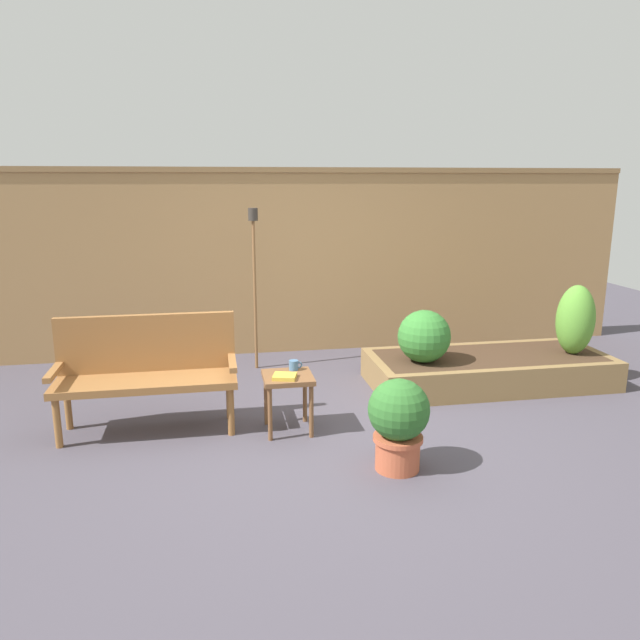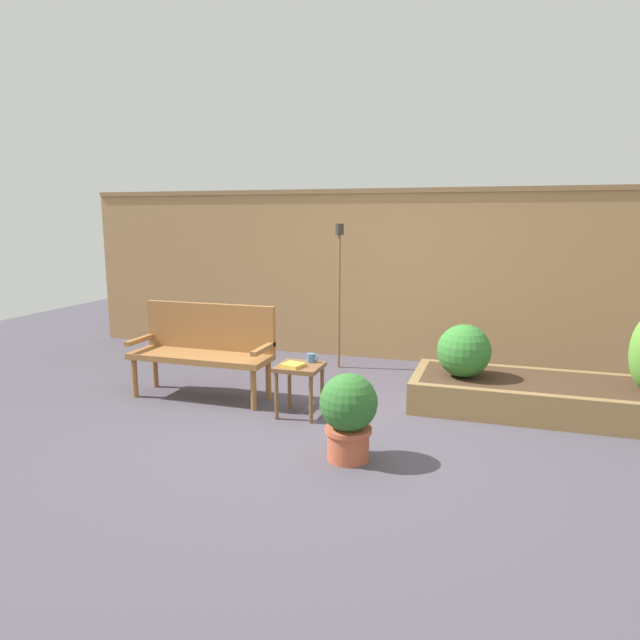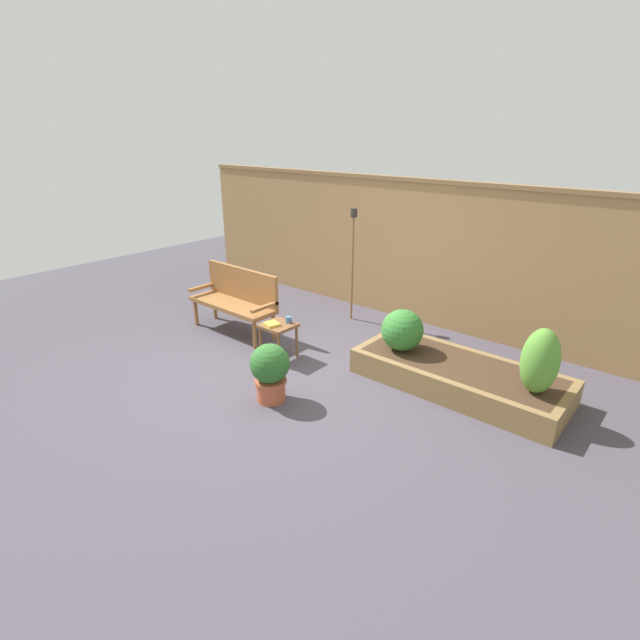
% 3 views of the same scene
% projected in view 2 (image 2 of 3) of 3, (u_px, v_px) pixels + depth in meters
% --- Properties ---
extents(ground_plane, '(14.00, 14.00, 0.00)m').
position_uv_depth(ground_plane, '(323.00, 427.00, 4.98)').
color(ground_plane, '#47424C').
extents(fence_back, '(8.40, 0.14, 2.16)m').
position_uv_depth(fence_back, '(384.00, 274.00, 7.22)').
color(fence_back, '#A37A4C').
rests_on(fence_back, ground_plane).
extents(garden_bench, '(1.44, 0.48, 0.94)m').
position_uv_depth(garden_bench, '(205.00, 343.00, 5.78)').
color(garden_bench, '#936033').
rests_on(garden_bench, ground_plane).
extents(side_table, '(0.40, 0.40, 0.48)m').
position_uv_depth(side_table, '(300.00, 374.00, 5.21)').
color(side_table, brown).
rests_on(side_table, ground_plane).
extents(cup_on_table, '(0.11, 0.08, 0.08)m').
position_uv_depth(cup_on_table, '(311.00, 358.00, 5.28)').
color(cup_on_table, teal).
rests_on(cup_on_table, side_table).
extents(book_on_table, '(0.22, 0.21, 0.03)m').
position_uv_depth(book_on_table, '(293.00, 365.00, 5.13)').
color(book_on_table, gold).
rests_on(book_on_table, side_table).
extents(potted_boxwood, '(0.44, 0.44, 0.67)m').
position_uv_depth(potted_boxwood, '(348.00, 412.00, 4.25)').
color(potted_boxwood, '#B75638').
rests_on(potted_boxwood, ground_plane).
extents(raised_planter_bed, '(2.40, 1.00, 0.30)m').
position_uv_depth(raised_planter_bed, '(542.00, 396.00, 5.35)').
color(raised_planter_bed, olive).
rests_on(raised_planter_bed, ground_plane).
extents(shrub_near_bench, '(0.51, 0.51, 0.51)m').
position_uv_depth(shrub_near_bench, '(464.00, 351.00, 5.42)').
color(shrub_near_bench, brown).
rests_on(shrub_near_bench, raised_planter_bed).
extents(tiki_torch, '(0.10, 0.10, 1.73)m').
position_uv_depth(tiki_torch, '(339.00, 270.00, 6.74)').
color(tiki_torch, brown).
rests_on(tiki_torch, ground_plane).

